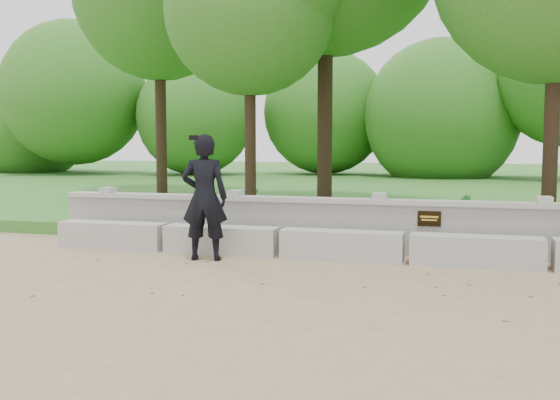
{
  "coord_description": "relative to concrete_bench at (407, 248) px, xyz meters",
  "views": [
    {
      "loc": [
        0.67,
        -7.6,
        1.79
      ],
      "look_at": [
        -1.87,
        1.45,
        0.95
      ],
      "focal_mm": 40.0,
      "sensor_mm": 36.0,
      "label": 1
    }
  ],
  "objects": [
    {
      "name": "concrete_bench",
      "position": [
        0.0,
        0.0,
        0.0
      ],
      "size": [
        11.9,
        0.45,
        0.45
      ],
      "color": "#B7B4AD",
      "rests_on": "ground"
    },
    {
      "name": "shrub_b",
      "position": [
        0.84,
        2.48,
        0.33
      ],
      "size": [
        0.32,
        0.37,
        0.6
      ],
      "primitive_type": "imported",
      "rotation": [
        0.0,
        0.0,
        1.75
      ],
      "color": "#2A7C2F",
      "rests_on": "lawn"
    },
    {
      "name": "parapet_wall",
      "position": [
        0.0,
        0.7,
        0.24
      ],
      "size": [
        12.5,
        0.35,
        0.9
      ],
      "color": "#ACAAA2",
      "rests_on": "ground"
    },
    {
      "name": "ground",
      "position": [
        -0.0,
        -1.9,
        -0.22
      ],
      "size": [
        80.0,
        80.0,
        0.0
      ],
      "primitive_type": "plane",
      "color": "tan",
      "rests_on": "ground"
    },
    {
      "name": "man_main",
      "position": [
        -3.04,
        -0.6,
        0.75
      ],
      "size": [
        0.79,
        0.71,
        1.96
      ],
      "color": "black",
      "rests_on": "ground"
    },
    {
      "name": "shrub_d",
      "position": [
        -3.79,
        4.17,
        0.29
      ],
      "size": [
        0.39,
        0.39,
        0.52
      ],
      "primitive_type": "imported",
      "rotation": [
        0.0,
        0.0,
        5.48
      ],
      "color": "#2A7C2F",
      "rests_on": "lawn"
    },
    {
      "name": "lawn",
      "position": [
        -0.0,
        12.1,
        -0.1
      ],
      "size": [
        40.0,
        22.0,
        0.25
      ],
      "primitive_type": "cube",
      "color": "#2B5B21",
      "rests_on": "ground"
    },
    {
      "name": "shrub_a",
      "position": [
        -1.85,
        1.4,
        0.32
      ],
      "size": [
        0.36,
        0.37,
        0.59
      ],
      "primitive_type": "imported",
      "rotation": [
        0.0,
        0.0,
        0.91
      ],
      "color": "#2A7C2F",
      "rests_on": "lawn"
    }
  ]
}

